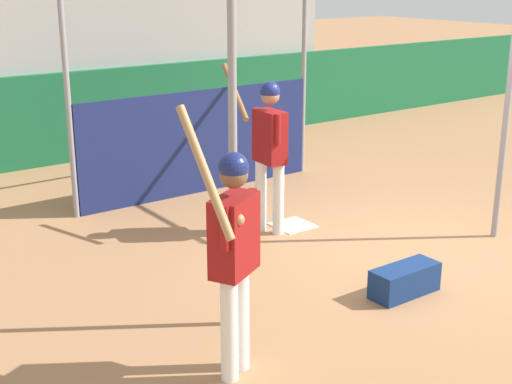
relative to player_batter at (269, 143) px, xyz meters
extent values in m
plane|color=#A8754C|center=(0.95, -1.46, -1.06)|extent=(60.00, 60.00, 0.00)
cube|color=#196038|center=(0.95, 4.42, -0.35)|extent=(24.00, 0.12, 1.42)
cube|color=#9E9E99|center=(0.95, 6.08, 0.47)|extent=(7.05, 3.20, 3.07)
cube|color=maroon|center=(-1.25, 4.88, 0.41)|extent=(0.45, 0.40, 0.10)
cube|color=maroon|center=(-1.25, 5.06, 0.64)|extent=(0.45, 0.06, 0.40)
cube|color=maroon|center=(-0.70, 4.88, 0.41)|extent=(0.45, 0.40, 0.10)
cube|color=maroon|center=(-0.70, 5.06, 0.64)|extent=(0.45, 0.06, 0.40)
cube|color=maroon|center=(-0.15, 4.88, 0.41)|extent=(0.45, 0.40, 0.10)
cube|color=maroon|center=(-0.15, 5.06, 0.64)|extent=(0.45, 0.06, 0.40)
cube|color=maroon|center=(0.40, 4.88, 0.41)|extent=(0.45, 0.40, 0.10)
cube|color=maroon|center=(0.40, 5.06, 0.64)|extent=(0.45, 0.06, 0.40)
cube|color=maroon|center=(0.95, 4.88, 0.41)|extent=(0.45, 0.40, 0.10)
cube|color=maroon|center=(0.95, 5.06, 0.64)|extent=(0.45, 0.06, 0.40)
cube|color=maroon|center=(1.50, 4.88, 0.41)|extent=(0.45, 0.40, 0.10)
cube|color=maroon|center=(1.50, 5.06, 0.64)|extent=(0.45, 0.06, 0.40)
cube|color=maroon|center=(2.05, 4.88, 0.41)|extent=(0.45, 0.40, 0.10)
cube|color=maroon|center=(2.05, 5.06, 0.64)|extent=(0.45, 0.06, 0.40)
cube|color=maroon|center=(2.60, 4.88, 0.41)|extent=(0.45, 0.40, 0.10)
cube|color=maroon|center=(2.60, 5.06, 0.64)|extent=(0.45, 0.06, 0.40)
cube|color=maroon|center=(3.15, 4.88, 0.41)|extent=(0.45, 0.40, 0.10)
cube|color=maroon|center=(3.15, 5.06, 0.64)|extent=(0.45, 0.06, 0.40)
cube|color=maroon|center=(3.70, 4.88, 0.41)|extent=(0.45, 0.40, 0.10)
cube|color=maroon|center=(3.70, 5.06, 0.64)|extent=(0.45, 0.06, 0.40)
cube|color=maroon|center=(-0.70, 5.68, 0.81)|extent=(0.45, 0.40, 0.10)
cube|color=maroon|center=(-0.70, 5.86, 1.04)|extent=(0.45, 0.06, 0.40)
cube|color=maroon|center=(-0.15, 5.68, 0.81)|extent=(0.45, 0.40, 0.10)
cube|color=maroon|center=(-0.15, 5.86, 1.04)|extent=(0.45, 0.06, 0.40)
cube|color=maroon|center=(0.40, 5.68, 0.81)|extent=(0.45, 0.40, 0.10)
cube|color=maroon|center=(0.40, 5.86, 1.04)|extent=(0.45, 0.06, 0.40)
cube|color=maroon|center=(0.95, 5.68, 0.81)|extent=(0.45, 0.40, 0.10)
cube|color=maroon|center=(0.95, 5.86, 1.04)|extent=(0.45, 0.06, 0.40)
cube|color=maroon|center=(1.50, 5.68, 0.81)|extent=(0.45, 0.40, 0.10)
cube|color=maroon|center=(1.50, 5.86, 1.04)|extent=(0.45, 0.06, 0.40)
cube|color=maroon|center=(2.05, 5.68, 0.81)|extent=(0.45, 0.40, 0.10)
cube|color=maroon|center=(2.05, 5.86, 1.04)|extent=(0.45, 0.06, 0.40)
cube|color=maroon|center=(2.60, 5.68, 0.81)|extent=(0.45, 0.40, 0.10)
cube|color=maroon|center=(2.60, 5.86, 1.04)|extent=(0.45, 0.06, 0.40)
cube|color=maroon|center=(3.15, 5.68, 0.81)|extent=(0.45, 0.40, 0.10)
cube|color=maroon|center=(3.15, 5.86, 1.04)|extent=(0.45, 0.06, 0.40)
cube|color=maroon|center=(3.70, 5.68, 0.81)|extent=(0.45, 0.40, 0.10)
cube|color=maroon|center=(3.70, 5.86, 1.04)|extent=(0.45, 0.06, 0.40)
cube|color=maroon|center=(-0.70, 6.48, 1.21)|extent=(0.45, 0.40, 0.10)
cube|color=maroon|center=(-0.15, 6.48, 1.21)|extent=(0.45, 0.40, 0.10)
cube|color=maroon|center=(0.40, 6.48, 1.21)|extent=(0.45, 0.40, 0.10)
cube|color=maroon|center=(0.95, 6.48, 1.21)|extent=(0.45, 0.40, 0.10)
cube|color=maroon|center=(1.50, 6.48, 1.21)|extent=(0.45, 0.40, 0.10)
cube|color=maroon|center=(2.05, 6.48, 1.21)|extent=(0.45, 0.40, 0.10)
cube|color=maroon|center=(2.60, 6.48, 1.21)|extent=(0.45, 0.40, 0.10)
cube|color=maroon|center=(3.15, 6.48, 1.21)|extent=(0.45, 0.40, 0.10)
cube|color=maroon|center=(3.70, 6.48, 1.21)|extent=(0.45, 0.40, 0.10)
cylinder|color=gray|center=(-1.60, -1.64, 0.34)|extent=(0.07, 0.07, 2.81)
cylinder|color=gray|center=(2.01, -1.64, 0.34)|extent=(0.07, 0.07, 2.81)
cylinder|color=gray|center=(-1.60, 1.82, 0.34)|extent=(0.07, 0.07, 2.81)
cylinder|color=gray|center=(2.01, 1.82, 0.34)|extent=(0.07, 0.07, 2.81)
cube|color=navy|center=(0.21, 1.80, -0.36)|extent=(3.54, 0.03, 1.41)
cube|color=white|center=(0.36, -0.01, -1.05)|extent=(0.44, 0.44, 0.02)
cylinder|color=white|center=(0.06, -0.11, -0.64)|extent=(0.14, 0.14, 0.84)
cylinder|color=white|center=(-0.04, 0.09, -0.64)|extent=(0.14, 0.14, 0.84)
cube|color=maroon|center=(0.01, -0.01, 0.08)|extent=(0.25, 0.43, 0.60)
sphere|color=#A37556|center=(0.01, -0.01, 0.54)|extent=(0.21, 0.21, 0.21)
sphere|color=navy|center=(0.01, -0.01, 0.59)|extent=(0.22, 0.22, 0.22)
cylinder|color=maroon|center=(-0.05, -0.22, 0.21)|extent=(0.08, 0.08, 0.33)
cylinder|color=maroon|center=(-0.01, 0.21, 0.21)|extent=(0.08, 0.08, 0.33)
cylinder|color=brown|center=(-0.27, 0.26, 0.58)|extent=(0.25, 0.74, 0.55)
sphere|color=brown|center=(0.07, 0.17, 0.32)|extent=(0.08, 0.08, 0.08)
cylinder|color=white|center=(-1.95, -2.25, -0.65)|extent=(0.18, 0.18, 0.82)
cylinder|color=white|center=(-2.12, -2.34, -0.65)|extent=(0.18, 0.18, 0.82)
cube|color=maroon|center=(-2.03, -2.29, 0.05)|extent=(0.46, 0.39, 0.58)
sphere|color=brown|center=(-2.03, -2.29, 0.51)|extent=(0.21, 0.21, 0.21)
sphere|color=navy|center=(-2.03, -2.29, 0.56)|extent=(0.22, 0.22, 0.22)
cylinder|color=maroon|center=(-1.83, -2.23, 0.19)|extent=(0.09, 0.09, 0.32)
cylinder|color=maroon|center=(-2.20, -2.43, 0.19)|extent=(0.09, 0.09, 0.32)
cylinder|color=#AD7F4C|center=(-2.37, -2.45, 0.61)|extent=(0.09, 0.59, 0.81)
sphere|color=#AD7F4C|center=(-2.09, -2.44, 0.23)|extent=(0.08, 0.08, 0.08)
cube|color=navy|center=(0.03, -2.09, -0.92)|extent=(0.70, 0.28, 0.28)
camera|label=1|loc=(-4.70, -6.23, 1.86)|focal=50.00mm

